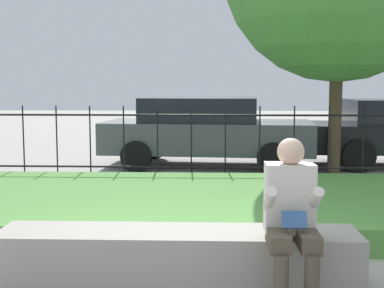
{
  "coord_description": "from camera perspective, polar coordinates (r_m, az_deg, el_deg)",
  "views": [
    {
      "loc": [
        0.34,
        -4.32,
        1.66
      ],
      "look_at": [
        0.04,
        3.82,
        0.76
      ],
      "focal_mm": 50.0,
      "sensor_mm": 36.0,
      "label": 1
    }
  ],
  "objects": [
    {
      "name": "ground_plane",
      "position": [
        4.64,
        -2.35,
        -14.65
      ],
      "size": [
        60.0,
        60.0,
        0.0
      ],
      "primitive_type": "plane",
      "color": "#A8A399"
    },
    {
      "name": "grass_berm",
      "position": [
        6.84,
        -0.82,
        -6.49
      ],
      "size": [
        10.67,
        3.29,
        0.29
      ],
      "color": "#569342",
      "rests_on": "ground_plane"
    },
    {
      "name": "stone_bench",
      "position": [
        4.57,
        -1.52,
        -12.29
      ],
      "size": [
        2.99,
        0.57,
        0.46
      ],
      "color": "gray",
      "rests_on": "ground_plane"
    },
    {
      "name": "iron_fence",
      "position": [
        9.07,
        -0.07,
        0.18
      ],
      "size": [
        8.67,
        0.03,
        1.31
      ],
      "color": "black",
      "rests_on": "ground_plane"
    },
    {
      "name": "person_seated_reader",
      "position": [
        4.16,
        10.55,
        -7.33
      ],
      "size": [
        0.42,
        0.73,
        1.26
      ],
      "color": "black",
      "rests_on": "ground_plane"
    },
    {
      "name": "car_parked_center",
      "position": [
        10.92,
        1.5,
        1.51
      ],
      "size": [
        4.31,
        2.27,
        1.4
      ],
      "rotation": [
        0.0,
        0.0,
        -0.08
      ],
      "color": "#4C5156",
      "rests_on": "ground_plane"
    }
  ]
}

